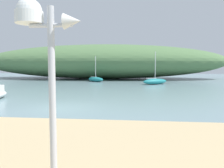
# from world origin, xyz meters

# --- Properties ---
(ground_plane) EXTENTS (120.00, 120.00, 0.00)m
(ground_plane) POSITION_xyz_m (0.00, 0.00, 0.00)
(ground_plane) COLOR gray
(distant_hill) EXTENTS (48.16, 15.76, 6.62)m
(distant_hill) POSITION_xyz_m (-2.57, 30.59, 3.31)
(distant_hill) COLOR #517547
(distant_hill) RESTS_ON ground
(mast_structure) EXTENTS (1.14, 0.48, 3.43)m
(mast_structure) POSITION_xyz_m (2.73, -8.94, 3.00)
(mast_structure) COLOR silver
(mast_structure) RESTS_ON beach_sand
(sailboat_east_reach) EXTENTS (3.91, 3.34, 4.40)m
(sailboat_east_reach) POSITION_xyz_m (7.02, 17.75, 0.40)
(sailboat_east_reach) COLOR teal
(sailboat_east_reach) RESTS_ON ground
(sailboat_far_left) EXTENTS (3.32, 3.14, 4.00)m
(sailboat_far_left) POSITION_xyz_m (-1.90, 21.82, 0.38)
(sailboat_far_left) COLOR teal
(sailboat_far_left) RESTS_ON ground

